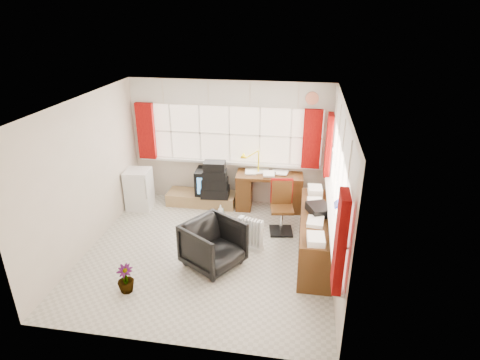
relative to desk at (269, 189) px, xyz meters
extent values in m
plane|color=beige|center=(-0.83, -1.80, -0.42)|extent=(4.00, 4.00, 0.00)
plane|color=beige|center=(-0.83, 0.20, 0.83)|extent=(4.00, 0.00, 4.00)
plane|color=beige|center=(-0.83, -3.80, 0.83)|extent=(4.00, 0.00, 4.00)
plane|color=beige|center=(-2.83, -1.80, 0.83)|extent=(0.00, 4.00, 4.00)
plane|color=beige|center=(1.17, -1.80, 0.83)|extent=(0.00, 4.00, 4.00)
plane|color=white|center=(-0.83, -1.80, 2.08)|extent=(4.00, 4.00, 0.00)
plane|color=beige|center=(-0.83, 0.18, 1.03)|extent=(3.60, 0.00, 3.60)
cube|color=white|center=(-0.83, 0.14, 0.45)|extent=(3.70, 0.12, 0.05)
cube|color=white|center=(-2.03, 0.17, 1.03)|extent=(0.03, 0.02, 1.10)
cube|color=white|center=(-1.43, 0.17, 1.03)|extent=(0.03, 0.02, 1.10)
cube|color=white|center=(-0.83, 0.17, 1.03)|extent=(0.03, 0.02, 1.10)
cube|color=white|center=(-0.23, 0.17, 1.03)|extent=(0.03, 0.02, 1.10)
cube|color=white|center=(0.37, 0.17, 1.03)|extent=(0.03, 0.02, 1.10)
plane|color=beige|center=(1.15, -1.80, 1.03)|extent=(0.00, 3.60, 3.60)
cube|color=white|center=(1.11, -1.80, 0.45)|extent=(0.12, 3.70, 0.05)
cube|color=white|center=(1.14, -3.00, 1.03)|extent=(0.02, 0.03, 1.10)
cube|color=white|center=(1.14, -2.40, 1.03)|extent=(0.02, 0.03, 1.10)
cube|color=white|center=(1.14, -1.80, 1.03)|extent=(0.02, 0.03, 1.10)
cube|color=white|center=(1.14, -1.20, 1.03)|extent=(0.02, 0.03, 1.10)
cube|color=white|center=(1.14, -0.60, 1.03)|extent=(0.02, 0.03, 1.10)
cube|color=#9D1008|center=(-2.53, 0.10, 1.04)|extent=(0.35, 0.10, 1.15)
cube|color=#9D1008|center=(0.77, 0.10, 1.04)|extent=(0.35, 0.10, 1.15)
cube|color=#9D1008|center=(1.07, -0.20, 1.04)|extent=(0.10, 0.35, 1.15)
cube|color=#9D1008|center=(1.07, -3.50, 1.04)|extent=(0.10, 0.35, 1.15)
cube|color=beige|center=(-0.83, 0.16, 1.83)|extent=(3.95, 0.08, 0.48)
cube|color=beige|center=(1.13, -1.80, 1.83)|extent=(0.08, 3.95, 0.48)
cube|color=#503213|center=(0.00, 0.00, 0.30)|extent=(1.33, 0.71, 0.06)
cube|color=#503213|center=(-0.50, -0.03, -0.07)|extent=(0.33, 0.59, 0.69)
cube|color=#503213|center=(0.50, 0.03, -0.07)|extent=(0.33, 0.59, 0.69)
cube|color=white|center=(0.00, 0.00, 0.34)|extent=(0.24, 0.31, 0.02)
cube|color=white|center=(0.00, 0.00, 0.35)|extent=(0.24, 0.31, 0.02)
cube|color=white|center=(0.00, 0.00, 0.35)|extent=(0.24, 0.31, 0.02)
cube|color=white|center=(0.00, 0.00, 0.35)|extent=(0.24, 0.31, 0.02)
cube|color=white|center=(0.00, 0.00, 0.36)|extent=(0.24, 0.31, 0.02)
cube|color=white|center=(0.00, 0.00, 0.36)|extent=(0.24, 0.31, 0.02)
cylinder|color=#FFE90A|center=(-0.23, -0.01, 0.34)|extent=(0.11, 0.11, 0.02)
cylinder|color=#FFE90A|center=(-0.23, -0.01, 0.55)|extent=(0.03, 0.03, 0.42)
cone|color=#FFE90A|center=(-0.23, -0.01, 0.72)|extent=(0.19, 0.17, 0.17)
cube|color=black|center=(0.32, -0.94, -0.40)|extent=(0.46, 0.46, 0.04)
cylinder|color=silver|center=(0.32, -0.94, -0.18)|extent=(0.05, 0.05, 0.47)
cube|color=#503213|center=(0.32, -0.94, 0.05)|extent=(0.45, 0.43, 0.05)
cube|color=#503213|center=(0.29, -0.75, 0.30)|extent=(0.36, 0.10, 0.45)
cube|color=#9D1008|center=(0.29, -0.75, 0.32)|extent=(0.40, 0.11, 0.47)
imported|color=black|center=(-0.66, -2.12, -0.05)|extent=(1.11, 1.10, 0.74)
cube|color=white|center=(-0.13, -1.58, -0.38)|extent=(0.41, 0.26, 0.08)
cube|color=white|center=(-0.30, -1.53, -0.10)|extent=(0.06, 0.12, 0.49)
cube|color=white|center=(-0.24, -1.54, -0.10)|extent=(0.06, 0.12, 0.49)
cube|color=white|center=(-0.19, -1.56, -0.10)|extent=(0.06, 0.12, 0.49)
cube|color=white|center=(-0.13, -1.58, -0.10)|extent=(0.06, 0.12, 0.49)
cube|color=white|center=(-0.08, -1.59, -0.10)|extent=(0.06, 0.12, 0.49)
cube|color=white|center=(-0.02, -1.61, -0.10)|extent=(0.06, 0.12, 0.49)
cube|color=white|center=(0.03, -1.63, -0.10)|extent=(0.06, 0.12, 0.49)
cube|color=#503213|center=(0.90, -1.60, -0.04)|extent=(0.50, 2.00, 0.75)
cube|color=white|center=(0.87, -2.40, 0.38)|extent=(0.24, 0.32, 0.10)
cube|color=white|center=(0.87, -1.87, 0.38)|extent=(0.24, 0.32, 0.10)
cube|color=white|center=(0.87, -1.33, 0.38)|extent=(0.24, 0.32, 0.10)
cube|color=white|center=(0.87, -0.80, 0.38)|extent=(0.24, 0.32, 0.10)
cube|color=black|center=(0.93, -1.53, 0.40)|extent=(0.44, 0.49, 0.13)
cube|color=#A57F52|center=(-1.38, -0.08, -0.29)|extent=(1.40, 0.50, 0.25)
cube|color=black|center=(-1.21, -0.02, 0.09)|extent=(0.58, 0.53, 0.50)
cube|color=#519FE7|center=(-1.19, -0.28, 0.09)|extent=(0.42, 0.04, 0.34)
cube|color=black|center=(-1.07, -0.19, -0.07)|extent=(0.57, 0.39, 0.20)
cube|color=black|center=(-1.07, -0.19, 0.13)|extent=(0.53, 0.37, 0.19)
cube|color=black|center=(-1.07, -0.19, 0.32)|extent=(0.48, 0.34, 0.18)
cube|color=black|center=(-1.07, -0.19, 0.50)|extent=(0.43, 0.32, 0.17)
cube|color=white|center=(-2.57, -0.42, -0.01)|extent=(0.51, 0.51, 0.81)
cube|color=silver|center=(-2.34, -0.64, 0.11)|extent=(0.02, 0.02, 0.43)
imported|color=white|center=(-0.87, -0.63, -0.27)|extent=(0.15, 0.15, 0.29)
imported|color=#83C3BA|center=(-0.90, -0.43, -0.33)|extent=(0.11, 0.11, 0.17)
imported|color=black|center=(-1.76, -2.95, -0.20)|extent=(0.24, 0.24, 0.43)
camera|label=1|loc=(0.61, -7.28, 3.35)|focal=30.00mm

